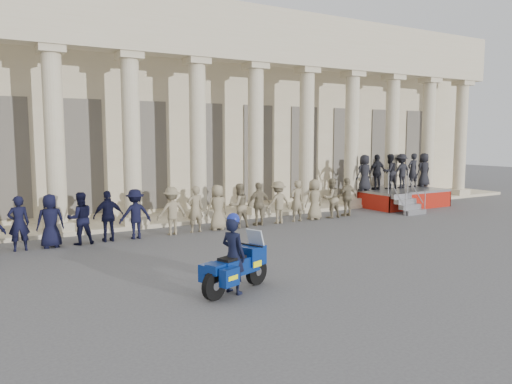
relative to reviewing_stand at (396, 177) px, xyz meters
The scene contains 6 objects.
ground 13.55m from the reviewing_stand, 147.30° to the right, with size 90.00×90.00×0.00m, color #4A4A4D.
building 13.94m from the reviewing_stand, 146.67° to the left, with size 40.00×12.50×9.00m.
officer_rank 14.01m from the reviewing_stand, behind, with size 20.32×0.62×1.63m.
reviewing_stand is the anchor object (origin of this frame).
motorcycle 15.21m from the reviewing_stand, 148.89° to the right, with size 1.91×1.13×1.28m.
rider 15.30m from the reviewing_stand, 148.96° to the right, with size 0.58×0.70×1.74m.
Camera 1 is at (-6.66, -9.78, 3.35)m, focal length 35.00 mm.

